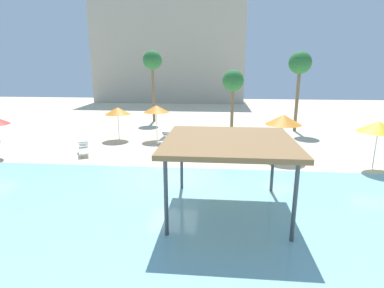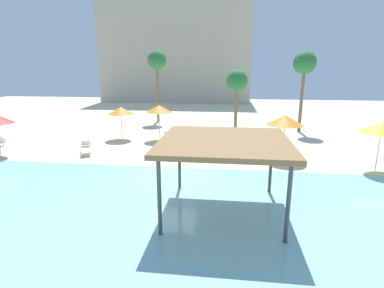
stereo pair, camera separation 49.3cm
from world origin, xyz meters
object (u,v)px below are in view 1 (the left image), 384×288
Objects in this scene: beach_umbrella_orange_1 at (156,109)px; beach_umbrella_yellow_3 at (379,127)px; lounge_chair_1 at (226,149)px; palm_tree_1 at (300,65)px; palm_tree_0 at (233,82)px; lounge_chair_2 at (165,138)px; lounge_chair_3 at (84,149)px; shade_pavilion at (229,143)px; palm_tree_2 at (152,62)px; beach_umbrella_orange_4 at (118,111)px; beach_umbrella_orange_2 at (284,120)px.

beach_umbrella_orange_1 is 14.62m from beach_umbrella_yellow_3.
beach_umbrella_orange_1 is at bearing -102.75° from lounge_chair_1.
beach_umbrella_yellow_3 is 10.87m from palm_tree_1.
palm_tree_1 is (5.54, -0.51, 1.43)m from palm_tree_0.
lounge_chair_2 is (-4.55, 2.67, 0.00)m from lounge_chair_1.
lounge_chair_3 is 18.56m from palm_tree_1.
shade_pavilion is 1.78× the size of beach_umbrella_orange_1.
palm_tree_2 is at bearing 103.76° from beach_umbrella_orange_1.
lounge_chair_3 is (-9.14, 7.22, -2.42)m from shade_pavilion.
palm_tree_1 reaches higher than lounge_chair_1.
beach_umbrella_orange_2 is at bearing -18.97° from beach_umbrella_orange_4.
beach_umbrella_yellow_3 is at bearing -42.20° from palm_tree_2.
beach_umbrella_orange_1 is at bearing 113.27° from lounge_chair_3.
palm_tree_0 is 0.78× the size of palm_tree_1.
beach_umbrella_orange_1 is 9.08m from palm_tree_2.
beach_umbrella_orange_1 is at bearing 1.95° from beach_umbrella_orange_4.
beach_umbrella_yellow_3 is at bearing -79.46° from palm_tree_1.
lounge_chair_3 is at bearing -150.42° from palm_tree_1.
shade_pavilion is at bearing -65.98° from beach_umbrella_orange_1.
lounge_chair_2 is 5.87m from lounge_chair_3.
palm_tree_1 reaches higher than beach_umbrella_orange_1.
palm_tree_0 reaches higher than lounge_chair_2.
beach_umbrella_orange_4 is 4.32m from lounge_chair_2.
beach_umbrella_orange_4 is 9.25m from lounge_chair_1.
palm_tree_2 is at bearing 146.06° from lounge_chair_3.
palm_tree_0 is at bearing 124.81° from beach_umbrella_yellow_3.
shade_pavilion is 1.91× the size of beach_umbrella_orange_4.
shade_pavilion reaches higher than beach_umbrella_yellow_3.
lounge_chair_2 is at bearing -131.95° from palm_tree_0.
palm_tree_0 reaches higher than lounge_chair_3.
beach_umbrella_orange_1 is at bearing -159.33° from palm_tree_1.
lounge_chair_3 is 13.90m from palm_tree_2.
beach_umbrella_orange_2 is at bearing -48.85° from palm_tree_2.
beach_umbrella_orange_1 reaches higher than beach_umbrella_orange_4.
beach_umbrella_orange_4 is at bearing -151.16° from palm_tree_0.
palm_tree_2 reaches higher than palm_tree_1.
beach_umbrella_yellow_3 is 1.37× the size of lounge_chair_3.
shade_pavilion is at bearing -111.54° from palm_tree_1.
palm_tree_1 is at bearing -5.24° from palm_tree_0.
beach_umbrella_yellow_3 is 13.15m from palm_tree_0.
beach_umbrella_orange_2 is 9.51m from palm_tree_1.
beach_umbrella_orange_2 is 4.03m from lounge_chair_1.
beach_umbrella_orange_2 is at bearing -108.20° from palm_tree_1.
lounge_chair_2 is 0.28× the size of palm_tree_1.
beach_umbrella_orange_2 is 1.01× the size of beach_umbrella_yellow_3.
lounge_chair_3 is 14.14m from palm_tree_0.
lounge_chair_3 is at bearing -178.67° from beach_umbrella_orange_2.
beach_umbrella_yellow_3 reaches higher than beach_umbrella_orange_1.
shade_pavilion is at bearing 27.61° from lounge_chair_2.
beach_umbrella_orange_4 is (-8.22, 11.55, -0.52)m from shade_pavilion.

